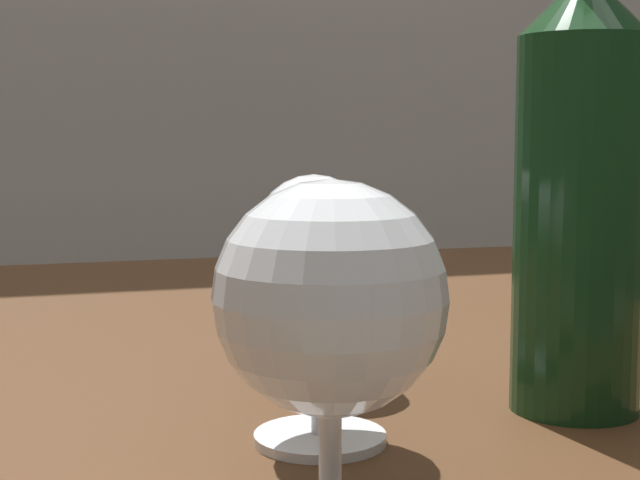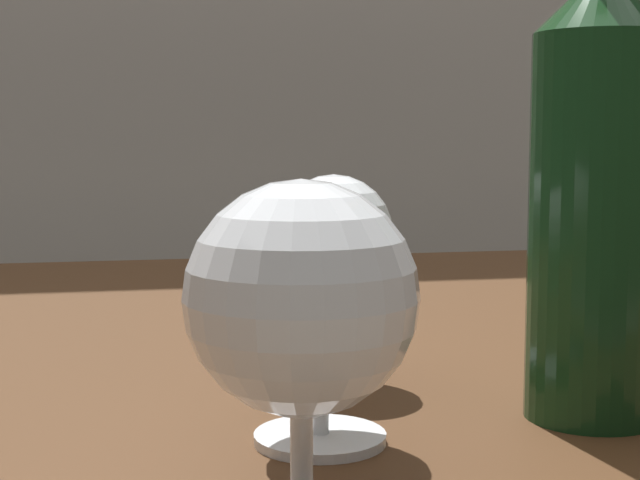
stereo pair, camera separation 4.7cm
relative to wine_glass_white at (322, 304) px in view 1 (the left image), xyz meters
name	(u,v)px [view 1 (the left image)]	position (x,y,z in m)	size (l,w,h in m)	color
dining_table	(187,471)	(0.00, 0.36, -0.19)	(1.18, 0.96, 0.78)	#472B16
wine_glass_white	(322,304)	(0.00, 0.00, 0.00)	(0.09, 0.09, 0.14)	white
wine_glass_chardonnay	(320,281)	(0.03, 0.11, -0.01)	(0.08, 0.08, 0.12)	white
wine_glass_port	(314,241)	(0.06, 0.22, 0.00)	(0.07, 0.07, 0.13)	white
wine_bottle	(580,184)	(0.19, 0.12, 0.04)	(0.07, 0.07, 0.32)	#143819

